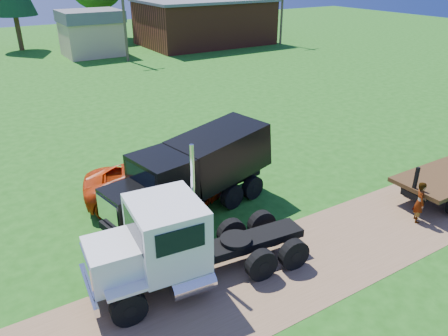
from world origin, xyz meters
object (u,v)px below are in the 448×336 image
black_dump_truck (194,170)px  spectator_a (420,202)px  white_semi_tractor (171,245)px  orange_pickup (155,182)px

black_dump_truck → spectator_a: 8.87m
white_semi_tractor → spectator_a: size_ratio=4.36×
black_dump_truck → spectator_a: size_ratio=4.48×
white_semi_tractor → black_dump_truck: bearing=58.0°
white_semi_tractor → orange_pickup: bearing=76.4°
black_dump_truck → orange_pickup: 2.11m
black_dump_truck → spectator_a: bearing=-49.0°
black_dump_truck → orange_pickup: bearing=113.2°
spectator_a → black_dump_truck: bearing=92.5°
black_dump_truck → orange_pickup: black_dump_truck is taller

